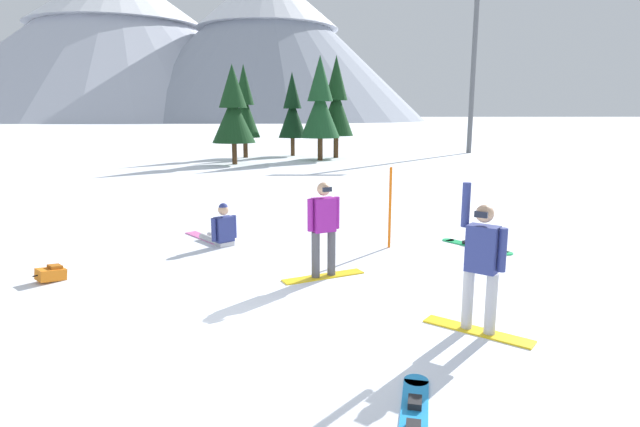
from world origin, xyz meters
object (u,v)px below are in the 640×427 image
object	(u,v)px
loose_snowboard_far_spare	(475,246)
loose_snowboard_near_left	(413,418)
pine_tree_broad	(232,110)
pine_tree_slender	(243,107)
snowboarder_foreground	(480,264)
snowboarder_midground	(323,228)
snowboarder_background	(219,230)
backpack_orange	(50,274)
pine_tree_tall	(291,111)
pine_tree_leaning	(319,104)
ski_lift_tower	(473,57)
pine_tree_young	(335,103)
trail_marker_pole	(389,208)

from	to	relation	value
loose_snowboard_far_spare	loose_snowboard_near_left	xyz separation A→B (m)	(-2.58, -6.59, 0.00)
pine_tree_broad	pine_tree_slender	size ratio (longest dim) A/B	0.93
snowboarder_foreground	pine_tree_broad	xyz separation A→B (m)	(-7.16, 23.39, 2.14)
snowboarder_midground	snowboarder_background	world-z (taller)	snowboarder_midground
loose_snowboard_near_left	pine_tree_slender	world-z (taller)	pine_tree_slender
snowboarder_midground	backpack_orange	bearing A→B (deg)	-177.52
loose_snowboard_near_left	pine_tree_tall	size ratio (longest dim) A/B	0.31
pine_tree_leaning	ski_lift_tower	size ratio (longest dim) A/B	0.53
snowboarder_midground	snowboarder_background	size ratio (longest dim) A/B	1.09
snowboarder_foreground	ski_lift_tower	distance (m)	33.91
pine_tree_broad	snowboarder_foreground	bearing A→B (deg)	-72.99
backpack_orange	pine_tree_young	distance (m)	26.65
pine_tree_broad	loose_snowboard_near_left	bearing A→B (deg)	-76.91
pine_tree_young	loose_snowboard_far_spare	bearing A→B (deg)	-84.06
pine_tree_slender	backpack_orange	bearing A→B (deg)	-89.53
ski_lift_tower	pine_tree_broad	bearing A→B (deg)	-151.66
loose_snowboard_far_spare	snowboarder_midground	bearing A→B (deg)	-148.01
pine_tree_young	snowboarder_background	bearing A→B (deg)	-98.23
snowboarder_foreground	backpack_orange	bearing A→B (deg)	162.63
trail_marker_pole	pine_tree_slender	xyz separation A→B (m)	(-6.57, 23.54, 2.43)
pine_tree_broad	pine_tree_young	size ratio (longest dim) A/B	0.86
snowboarder_background	pine_tree_young	xyz separation A→B (m)	(3.35, 23.15, 3.28)
loose_snowboard_near_left	backpack_orange	world-z (taller)	backpack_orange
snowboarder_midground	pine_tree_leaning	world-z (taller)	pine_tree_leaning
trail_marker_pole	pine_tree_leaning	bearing A→B (deg)	94.10
snowboarder_foreground	ski_lift_tower	xyz separation A→B (m)	(9.05, 32.13, 5.96)
snowboarder_midground	pine_tree_slender	size ratio (longest dim) A/B	0.29
loose_snowboard_far_spare	loose_snowboard_near_left	size ratio (longest dim) A/B	0.86
pine_tree_young	pine_tree_leaning	world-z (taller)	pine_tree_young
pine_tree_leaning	snowboarder_foreground	bearing A→B (deg)	-85.26
snowboarder_foreground	pine_tree_slender	bearing A→B (deg)	104.36
pine_tree_slender	ski_lift_tower	bearing A→B (deg)	14.12
backpack_orange	pine_tree_young	size ratio (longest dim) A/B	0.08
snowboarder_midground	snowboarder_background	distance (m)	3.40
pine_tree_leaning	pine_tree_slender	bearing A→B (deg)	157.24
trail_marker_pole	pine_tree_broad	xyz separation A→B (m)	(-6.54, 18.88, 2.22)
snowboarder_midground	pine_tree_tall	size ratio (longest dim) A/B	0.31
trail_marker_pole	ski_lift_tower	bearing A→B (deg)	70.71
loose_snowboard_near_left	pine_tree_young	distance (m)	30.20
loose_snowboard_near_left	pine_tree_broad	distance (m)	26.30
loose_snowboard_near_left	pine_tree_broad	world-z (taller)	pine_tree_broad
pine_tree_slender	snowboarder_foreground	bearing A→B (deg)	-75.64
snowboarder_foreground	pine_tree_tall	xyz separation A→B (m)	(-4.08, 29.57, 2.15)
trail_marker_pole	pine_tree_leaning	size ratio (longest dim) A/B	0.28
snowboarder_background	loose_snowboard_far_spare	distance (m)	5.80
trail_marker_pole	ski_lift_tower	distance (m)	29.88
snowboarder_background	snowboarder_foreground	bearing A→B (deg)	-47.15
snowboarder_background	trail_marker_pole	bearing A→B (deg)	-4.10
snowboarder_background	pine_tree_young	size ratio (longest dim) A/B	0.24
pine_tree_broad	pine_tree_tall	bearing A→B (deg)	63.52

